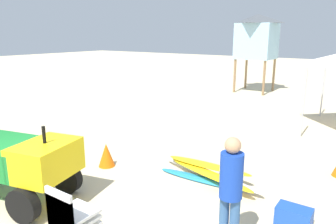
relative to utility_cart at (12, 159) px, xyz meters
name	(u,v)px	position (x,y,z in m)	size (l,w,h in m)	color
utility_cart	(12,159)	(0.00, 0.00, 0.00)	(2.76, 1.80, 1.50)	#197A2D
stacked_plastic_chairs	(69,223)	(2.42, -0.64, -0.09)	(0.48, 0.48, 1.20)	white
surfboard_pile	(207,173)	(2.58, 2.75, -0.63)	(2.56, 0.92, 0.32)	#268CCC
lifeguard_near_right	(231,187)	(3.90, 0.93, 0.19)	(0.32, 0.32, 1.69)	#33598C
lifeguard_tower	(257,37)	(-0.47, 13.68, 2.09)	(1.98, 1.98, 3.99)	olive
traffic_cone_near	(106,155)	(0.30, 2.06, -0.51)	(0.39, 0.39, 0.55)	orange
cooler_box	(294,217)	(4.52, 2.05, -0.62)	(0.54, 0.34, 0.33)	blue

